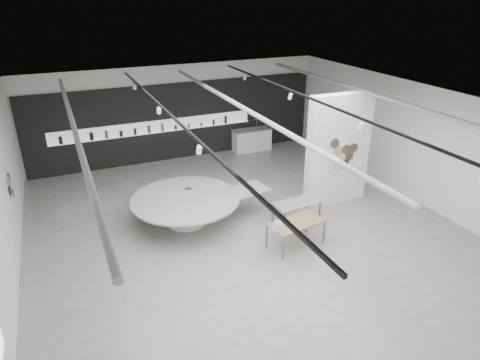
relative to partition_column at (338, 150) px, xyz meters
name	(u,v)px	position (x,y,z in m)	size (l,w,h in m)	color
room	(249,171)	(-3.59, -1.00, 0.27)	(12.02, 14.02, 3.82)	gray
back_wall_display	(177,122)	(-3.58, 5.94, -0.26)	(11.80, 0.27, 3.10)	black
partition_column	(338,150)	(0.00, 0.00, 0.00)	(2.20, 0.38, 3.60)	white
display_island	(188,206)	(-4.86, 0.56, -1.26)	(4.47, 3.69, 0.83)	white
sample_table_wood	(296,224)	(-2.56, -1.85, -1.13)	(1.65, 1.03, 0.72)	olive
sample_table_stone	(297,204)	(-1.93, -0.81, -1.15)	(1.44, 0.83, 0.71)	gray
kitchen_counter	(252,140)	(-0.43, 5.51, -1.32)	(1.68, 0.66, 1.32)	white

